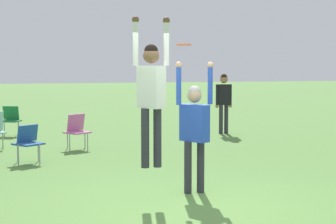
% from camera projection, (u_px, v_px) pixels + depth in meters
% --- Properties ---
extents(ground_plane, '(120.00, 120.00, 0.00)m').
position_uv_depth(ground_plane, '(186.00, 207.00, 8.05)').
color(ground_plane, '#56843D').
extents(person_jumping, '(0.56, 0.46, 2.20)m').
position_uv_depth(person_jumping, '(151.00, 88.00, 8.15)').
color(person_jumping, '#2D2D38').
rests_on(person_jumping, ground_plane).
extents(person_defending, '(0.63, 0.51, 2.09)m').
position_uv_depth(person_defending, '(194.00, 124.00, 8.88)').
color(person_defending, '#2D2D38').
rests_on(person_defending, ground_plane).
extents(frisbee, '(0.24, 0.24, 0.02)m').
position_uv_depth(frisbee, '(184.00, 45.00, 8.64)').
color(frisbee, '#E04C23').
extents(camping_chair_2, '(0.70, 0.76, 0.78)m').
position_uv_depth(camping_chair_2, '(28.00, 140.00, 11.72)').
color(camping_chair_2, gray).
rests_on(camping_chair_2, ground_plane).
extents(camping_chair_3, '(0.69, 0.76, 0.85)m').
position_uv_depth(camping_chair_3, '(77.00, 129.00, 13.68)').
color(camping_chair_3, gray).
rests_on(camping_chair_3, ground_plane).
extents(camping_chair_4, '(0.63, 0.68, 0.86)m').
position_uv_depth(camping_chair_4, '(11.00, 118.00, 16.32)').
color(camping_chair_4, gray).
rests_on(camping_chair_4, ground_plane).
extents(person_spectator_near, '(0.53, 0.35, 1.79)m').
position_uv_depth(person_spectator_near, '(224.00, 98.00, 16.74)').
color(person_spectator_near, '#2D2D38').
rests_on(person_spectator_near, ground_plane).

